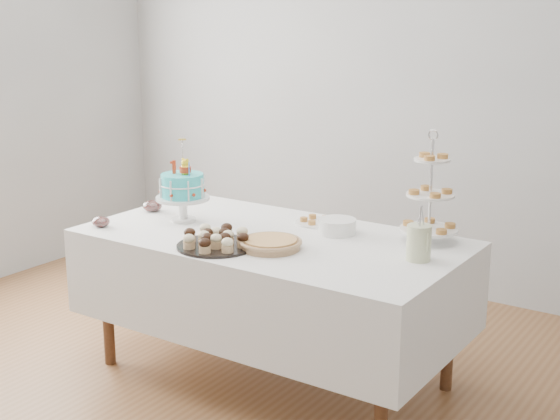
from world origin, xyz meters
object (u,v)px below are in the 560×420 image
Objects in this scene: jam_bowl_b at (152,206)px; birthday_cake at (183,199)px; table at (272,278)px; cupcake_tray at (216,239)px; tiered_stand at (430,196)px; utensil_pitcher at (419,241)px; jam_bowl_a at (101,222)px; pie at (270,243)px; pastry_plate at (316,221)px; plate_stack at (337,226)px.

birthday_cake is at bearing -12.74° from jam_bowl_b.
cupcake_tray is at bearing -110.18° from table.
tiered_stand is 5.13× the size of jam_bowl_b.
tiered_stand is at bearing 11.76° from jam_bowl_b.
cupcake_tray is at bearing -24.90° from jam_bowl_b.
jam_bowl_b is at bearing -155.47° from utensil_pitcher.
tiered_stand is 1.70m from jam_bowl_a.
pie reaches higher than pastry_plate.
pastry_plate is at bearing -177.07° from utensil_pitcher.
table is 4.33× the size of birthday_cake.
pastry_plate is at bearing 96.22° from pie.
cupcake_tray is 0.69× the size of tiered_stand.
jam_bowl_a is at bearing -156.75° from table.
pastry_plate is (-0.19, 0.10, -0.02)m from plate_stack.
cupcake_tray is 0.73m from jam_bowl_a.
cupcake_tray is 1.51× the size of utensil_pitcher.
jam_bowl_b is 1.62m from utensil_pitcher.
plate_stack is 0.21m from pastry_plate.
pie is 2.81× the size of jam_bowl_b.
table is 3.46× the size of tiered_stand.
pastry_plate is (0.62, 0.36, -0.11)m from birthday_cake.
table is 9.95× the size of plate_stack.
pie is 0.98m from jam_bowl_a.
utensil_pitcher is (0.71, -0.27, 0.07)m from pastry_plate.
table is 20.66× the size of jam_bowl_a.
pie is 0.51m from pastry_plate.
pie is at bearing 27.81° from cupcake_tray.
jam_bowl_b is (-0.90, -0.29, 0.02)m from pastry_plate.
table is at bearing 69.82° from cupcake_tray.
utensil_pitcher is (0.66, 0.23, 0.06)m from pie.
birthday_cake is 0.44m from jam_bowl_a.
birthday_cake is 4.09× the size of jam_bowl_b.
cupcake_tray reaches higher than jam_bowl_b.
pastry_plate is 0.77m from utensil_pitcher.
table is at bearing -138.42° from plate_stack.
pie is 0.55× the size of tiered_stand.
tiered_stand is 0.34m from utensil_pitcher.
utensil_pitcher reaches higher than pie.
utensil_pitcher is (1.62, 0.41, 0.06)m from jam_bowl_a.
table is at bearing 122.97° from pie.
pie is 0.70m from utensil_pitcher.
pie is at bearing 10.42° from jam_bowl_a.
pie reaches higher than table.
jam_bowl_a is (-1.09, -0.58, -0.01)m from plate_stack.
plate_stack is at bearing 55.50° from cupcake_tray.
birthday_cake is 1.76× the size of utensil_pitcher.
table is 17.74× the size of jam_bowl_b.
plate_stack is (-0.44, -0.13, -0.19)m from tiered_stand.
tiered_stand is 1.58m from jam_bowl_b.
pastry_plate is 0.88× the size of utensil_pitcher.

